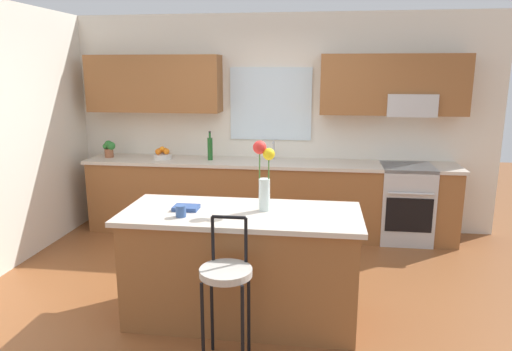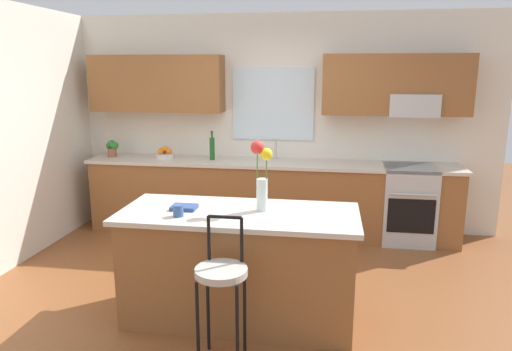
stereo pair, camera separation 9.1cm
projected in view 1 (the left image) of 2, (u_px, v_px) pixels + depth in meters
ground_plane at (247, 294)px, 4.30m from camera, size 14.00×14.00×0.00m
back_wall_assembly at (273, 112)px, 5.88m from camera, size 5.60×0.50×2.70m
counter_run at (268, 197)px, 5.84m from camera, size 4.56×0.64×0.92m
sink_faucet at (274, 148)px, 5.84m from camera, size 0.02×0.13×0.23m
oven_range at (405, 203)px, 5.59m from camera, size 0.60×0.64×0.92m
kitchen_island at (241, 265)px, 3.80m from camera, size 1.90×0.82×0.92m
bar_stool_near at (226, 278)px, 3.17m from camera, size 0.36×0.36×1.04m
flower_vase at (264, 173)px, 3.67m from camera, size 0.17×0.11×0.56m
mug_ceramic at (181, 211)px, 3.56m from camera, size 0.08×0.08×0.09m
cookbook at (186, 208)px, 3.75m from camera, size 0.20×0.15×0.03m
fruit_bowl_oranges at (163, 154)px, 5.91m from camera, size 0.24×0.24×0.16m
bottle_olive_oil at (210, 148)px, 5.80m from camera, size 0.06×0.06×0.36m
potted_plant_small at (109, 148)px, 5.98m from camera, size 0.17×0.12×0.22m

